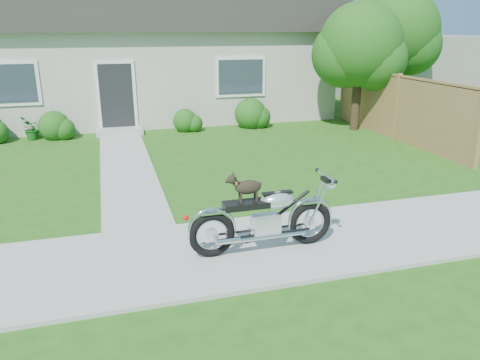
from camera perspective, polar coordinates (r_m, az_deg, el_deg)
name	(u,v)px	position (r m, az deg, el deg)	size (l,w,h in m)	color
ground	(248,248)	(7.08, 0.93, -8.34)	(80.00, 80.00, 0.00)	#235114
sidewalk	(248,247)	(7.07, 0.93, -8.20)	(24.00, 2.20, 0.04)	#9E9B93
walkway	(126,165)	(11.49, -13.68, 1.77)	(1.20, 8.00, 0.03)	#9E9B93
house	(153,55)	(18.17, -10.56, 14.71)	(12.60, 7.03, 4.50)	beige
fence	(397,107)	(14.52, 18.54, 8.45)	(0.12, 6.62, 1.90)	#9B7045
tree_near	(365,49)	(15.31, 14.95, 15.17)	(2.62, 2.56, 3.93)	#3D2B1C
tree_far	(401,35)	(18.51, 19.05, 16.38)	(2.95, 2.94, 4.50)	#3D2B1C
shrub_row	(133,121)	(14.83, -12.94, 6.98)	(8.86, 1.04, 1.04)	#1F5015
potted_plant_left	(32,128)	(15.02, -24.03, 5.78)	(0.61, 0.53, 0.68)	#165319
potted_plant_right	(184,119)	(15.05, -6.84, 7.38)	(0.42, 0.42, 0.75)	#23701E
motorcycle_with_dog	(265,217)	(6.76, 3.07, -4.49)	(2.22, 0.60, 1.19)	black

